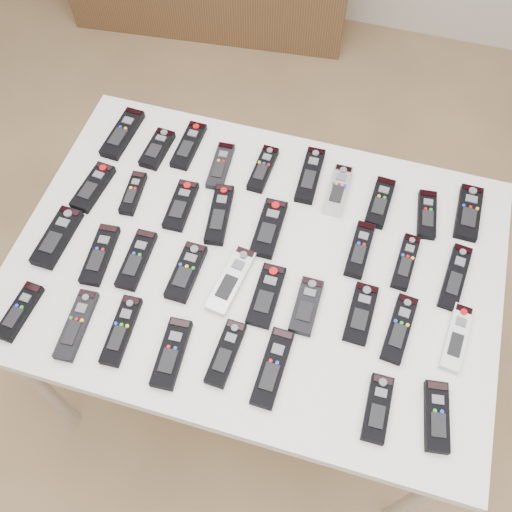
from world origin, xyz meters
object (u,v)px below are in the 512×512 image
(remote_11, at_px, (133,193))
(remote_22, at_px, (231,280))
(remote_4, at_px, (263,169))
(remote_33, at_px, (273,368))
(remote_24, at_px, (306,306))
(remote_3, at_px, (220,166))
(remote_5, at_px, (310,175))
(remote_30, at_px, (121,330))
(remote_27, at_px, (456,338))
(remote_32, at_px, (226,353))
(remote_29, at_px, (77,325))
(remote_35, at_px, (437,416))
(remote_19, at_px, (100,255))
(remote_8, at_px, (427,214))
(table, at_px, (256,271))
(remote_23, at_px, (266,295))
(remote_15, at_px, (360,250))
(remote_2, at_px, (189,145))
(remote_14, at_px, (269,228))
(remote_20, at_px, (137,260))
(remote_6, at_px, (338,190))
(remote_21, at_px, (186,272))
(remote_31, at_px, (172,353))
(remote_34, at_px, (378,408))
(remote_17, at_px, (455,277))
(remote_18, at_px, (57,237))
(remote_28, at_px, (20,311))
(remote_16, at_px, (406,262))
(remote_25, at_px, (361,313))
(remote_0, at_px, (123,134))
(remote_9, at_px, (469,213))
(remote_12, at_px, (181,205))
(remote_1, at_px, (157,149))
(remote_7, at_px, (380,203))

(remote_11, bearing_deg, remote_22, -33.44)
(remote_4, distance_m, remote_33, 0.59)
(remote_24, bearing_deg, remote_3, 133.20)
(remote_5, height_order, remote_30, remote_5)
(remote_27, distance_m, remote_32, 0.55)
(remote_27, xyz_separation_m, remote_29, (-0.88, -0.22, 0.00))
(remote_3, relative_size, remote_35, 1.03)
(remote_11, bearing_deg, remote_19, -97.01)
(remote_8, height_order, remote_33, same)
(remote_19, bearing_deg, table, 9.83)
(remote_3, relative_size, remote_22, 0.83)
(remote_23, height_order, remote_30, same)
(remote_15, distance_m, remote_23, 0.28)
(remote_2, bearing_deg, remote_14, -33.93)
(table, xyz_separation_m, remote_23, (0.05, -0.10, 0.07))
(remote_11, xyz_separation_m, remote_19, (-0.01, -0.21, 0.00))
(remote_14, bearing_deg, remote_3, 138.05)
(remote_27, bearing_deg, remote_2, 160.36)
(remote_20, bearing_deg, remote_15, 17.63)
(remote_6, height_order, remote_21, same)
(remote_3, distance_m, remote_31, 0.57)
(remote_34, bearing_deg, remote_33, 173.46)
(remote_17, height_order, remote_32, remote_32)
(remote_11, distance_m, remote_18, 0.23)
(remote_17, height_order, remote_28, remote_28)
(remote_16, bearing_deg, remote_34, -86.27)
(remote_11, height_order, remote_25, remote_11)
(remote_20, bearing_deg, remote_0, 116.17)
(remote_9, relative_size, remote_22, 0.90)
(remote_5, bearing_deg, remote_11, -158.04)
(remote_5, bearing_deg, remote_29, -127.31)
(remote_27, bearing_deg, remote_12, 172.55)
(remote_11, distance_m, remote_16, 0.76)
(remote_2, relative_size, remote_3, 1.06)
(remote_18, distance_m, remote_30, 0.33)
(remote_1, xyz_separation_m, remote_14, (0.38, -0.17, -0.00))
(remote_9, bearing_deg, remote_7, -170.46)
(remote_16, bearing_deg, remote_32, -131.03)
(remote_15, xyz_separation_m, remote_23, (-0.20, -0.19, -0.00))
(remote_1, bearing_deg, remote_17, -8.40)
(remote_2, xyz_separation_m, remote_7, (0.57, -0.05, 0.00))
(remote_7, height_order, remote_11, remote_7)
(remote_1, height_order, remote_5, same)
(remote_2, height_order, remote_25, same)
(remote_7, relative_size, remote_12, 1.01)
(remote_27, relative_size, remote_35, 1.12)
(remote_31, bearing_deg, table, 65.29)
(remote_1, xyz_separation_m, remote_29, (0.01, -0.57, -0.00))
(remote_0, xyz_separation_m, remote_19, (0.11, -0.40, -0.00))
(remote_2, bearing_deg, remote_30, -84.88)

